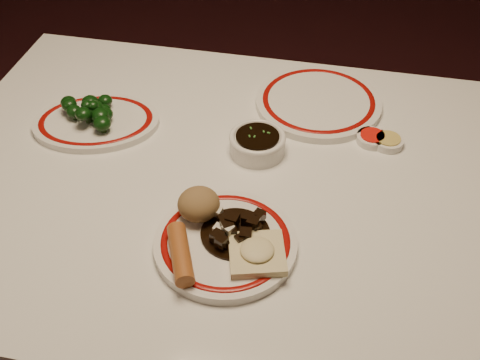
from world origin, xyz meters
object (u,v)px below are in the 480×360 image
rice_mound (199,204)px  fried_wonton (257,253)px  broccoli_plate (96,122)px  soy_bowl (257,144)px  broccoli_pile (91,110)px  dining_table (228,210)px  main_plate (226,243)px  spring_roll (181,254)px  stirfry_heap (235,230)px

rice_mound → fried_wonton: size_ratio=0.66×
broccoli_plate → soy_bowl: soy_bowl is taller
broccoli_pile → soy_bowl: size_ratio=1.17×
dining_table → soy_bowl: bearing=64.7°
dining_table → broccoli_pile: 0.36m
main_plate → fried_wonton: bearing=-22.6°
dining_table → broccoli_pile: broccoli_pile is taller
spring_roll → stirfry_heap: (0.08, 0.07, -0.00)m
stirfry_heap → dining_table: bearing=107.3°
main_plate → stirfry_heap: 0.03m
main_plate → spring_roll: bearing=-136.9°
rice_mound → fried_wonton: rice_mound is taller
main_plate → dining_table: bearing=101.6°
main_plate → rice_mound: 0.08m
rice_mound → spring_roll: 0.11m
main_plate → fried_wonton: (0.06, -0.02, 0.02)m
dining_table → broccoli_plate: size_ratio=3.84×
fried_wonton → broccoli_plate: fried_wonton is taller
rice_mound → fried_wonton: 0.14m
rice_mound → stirfry_heap: bearing=-24.2°
rice_mound → broccoli_pile: size_ratio=0.57×
dining_table → soy_bowl: 0.15m
dining_table → main_plate: size_ratio=4.62×
broccoli_pile → broccoli_plate: bearing=-3.9°
broccoli_plate → broccoli_pile: size_ratio=2.38×
stirfry_heap → broccoli_pile: broccoli_pile is taller
fried_wonton → rice_mound: bearing=147.9°
spring_roll → soy_bowl: (0.07, 0.32, -0.01)m
rice_mound → broccoli_pile: 0.38m
stirfry_heap → broccoli_plate: 0.45m
main_plate → broccoli_pile: bearing=141.7°
stirfry_heap → fried_wonton: bearing=-42.3°
fried_wonton → stirfry_heap: 0.06m
spring_roll → fried_wonton: bearing=-8.0°
spring_roll → stirfry_heap: size_ratio=0.98×
fried_wonton → stirfry_heap: stirfry_heap is taller
rice_mound → spring_roll: size_ratio=0.64×
dining_table → soy_bowl: size_ratio=10.72×
fried_wonton → main_plate: bearing=157.4°
stirfry_heap → broccoli_pile: 0.45m
broccoli_plate → dining_table: bearing=-18.4°
rice_mound → stirfry_heap: 0.08m
dining_table → main_plate: bearing=-78.4°
stirfry_heap → broccoli_pile: (-0.37, 0.26, 0.01)m
main_plate → soy_bowl: (0.01, 0.26, 0.01)m
dining_table → fried_wonton: size_ratio=10.58×
rice_mound → stirfry_heap: (0.07, -0.03, -0.02)m
rice_mound → broccoli_pile: (-0.30, 0.23, -0.01)m
spring_roll → broccoli_plate: bearing=107.0°
spring_roll → soy_bowl: size_ratio=1.06×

